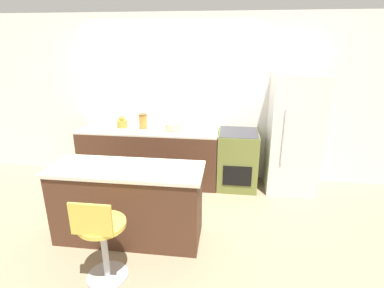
# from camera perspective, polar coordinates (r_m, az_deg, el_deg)

# --- Properties ---
(ground_plane) EXTENTS (14.00, 14.00, 0.00)m
(ground_plane) POSITION_cam_1_polar(r_m,az_deg,el_deg) (4.68, -4.98, -8.88)
(ground_plane) COLOR #998466
(wall_back) EXTENTS (8.00, 0.06, 2.60)m
(wall_back) POSITION_cam_1_polar(r_m,az_deg,el_deg) (4.90, -3.70, 8.57)
(wall_back) COLOR white
(wall_back) RESTS_ON ground_plane
(back_counter) EXTENTS (2.18, 0.64, 0.89)m
(back_counter) POSITION_cam_1_polar(r_m,az_deg,el_deg) (4.88, -8.05, -2.14)
(back_counter) COLOR #4C2D1E
(back_counter) RESTS_ON ground_plane
(kitchen_island) EXTENTS (1.71, 0.62, 0.88)m
(kitchen_island) POSITION_cam_1_polar(r_m,az_deg,el_deg) (3.55, -12.07, -10.91)
(kitchen_island) COLOR #4C2D1E
(kitchen_island) RESTS_ON ground_plane
(oven_range) EXTENTS (0.60, 0.66, 0.89)m
(oven_range) POSITION_cam_1_polar(r_m,az_deg,el_deg) (4.71, 8.62, -2.90)
(oven_range) COLOR olive
(oven_range) RESTS_ON ground_plane
(refrigerator) EXTENTS (0.73, 0.65, 1.76)m
(refrigerator) POSITION_cam_1_polar(r_m,az_deg,el_deg) (4.68, 18.80, 1.77)
(refrigerator) COLOR silver
(refrigerator) RESTS_ON ground_plane
(stool_chair) EXTENTS (0.44, 0.44, 0.92)m
(stool_chair) POSITION_cam_1_polar(r_m,az_deg,el_deg) (3.01, -16.75, -17.10)
(stool_chair) COLOR #B7B7BC
(stool_chair) RESTS_ON ground_plane
(kettle) EXTENTS (0.17, 0.17, 0.19)m
(kettle) POSITION_cam_1_polar(r_m,az_deg,el_deg) (4.87, -13.19, 3.99)
(kettle) COLOR #B29333
(kettle) RESTS_ON back_counter
(mixing_bowl) EXTENTS (0.28, 0.28, 0.10)m
(mixing_bowl) POSITION_cam_1_polar(r_m,az_deg,el_deg) (4.66, -3.51, 3.45)
(mixing_bowl) COLOR #C1B28E
(mixing_bowl) RESTS_ON back_counter
(canister_jar) EXTENTS (0.13, 0.13, 0.22)m
(canister_jar) POSITION_cam_1_polar(r_m,az_deg,el_deg) (4.76, -9.30, 4.34)
(canister_jar) COLOR #B77F33
(canister_jar) RESTS_ON back_counter
(fruit_bowl) EXTENTS (0.28, 0.28, 0.06)m
(fruit_bowl) POSITION_cam_1_polar(r_m,az_deg,el_deg) (3.26, -9.57, -4.28)
(fruit_bowl) COLOR white
(fruit_bowl) RESTS_ON kitchen_island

